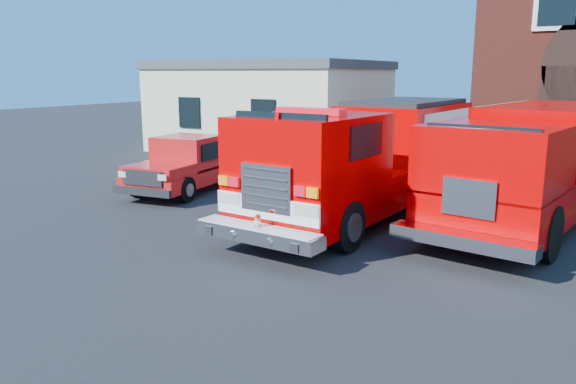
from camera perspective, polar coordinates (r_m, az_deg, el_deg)
The scene contains 5 objects.
ground at distance 13.26m, azimuth 2.57°, elevation -4.56°, with size 100.00×100.00×0.00m, color black.
side_building at distance 28.50m, azimuth -1.62°, elevation 8.83°, with size 10.20×8.20×4.35m.
fire_engine at distance 15.26m, azimuth 8.25°, elevation 3.54°, with size 3.54×10.01×3.02m.
pickup_truck at distance 18.75m, azimuth -9.65°, elevation 2.83°, with size 2.55×5.65×1.79m.
secondary_truck at distance 15.58m, azimuth 23.76°, elevation 2.94°, with size 4.16×9.37×2.93m.
Camera 1 is at (5.77, -11.33, 3.78)m, focal length 35.00 mm.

